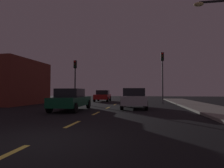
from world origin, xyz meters
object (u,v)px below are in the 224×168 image
object	(u,v)px
traffic_signal_right	(162,68)
car_stopped_ahead	(134,98)
car_oncoming_far	(103,96)
traffic_signal_left	(75,73)
car_adjacent_lane	(71,99)

from	to	relation	value
traffic_signal_right	car_stopped_ahead	xyz separation A→B (m)	(-2.75, -5.91, -3.03)
traffic_signal_right	car_oncoming_far	bearing A→B (deg)	155.18
traffic_signal_right	traffic_signal_left	bearing A→B (deg)	-179.99
traffic_signal_right	car_oncoming_far	world-z (taller)	traffic_signal_right
traffic_signal_left	car_oncoming_far	bearing A→B (deg)	52.93
car_adjacent_lane	traffic_signal_right	bearing A→B (deg)	49.40
traffic_signal_right	car_oncoming_far	distance (m)	8.58
traffic_signal_left	car_stopped_ahead	size ratio (longest dim) A/B	1.19
traffic_signal_left	car_oncoming_far	size ratio (longest dim) A/B	1.24
traffic_signal_left	car_oncoming_far	world-z (taller)	traffic_signal_left
car_oncoming_far	car_stopped_ahead	bearing A→B (deg)	-64.01
traffic_signal_left	traffic_signal_right	world-z (taller)	traffic_signal_right
car_stopped_ahead	car_oncoming_far	size ratio (longest dim) A/B	1.04
traffic_signal_right	car_adjacent_lane	world-z (taller)	traffic_signal_right
car_stopped_ahead	traffic_signal_left	bearing A→B (deg)	140.08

